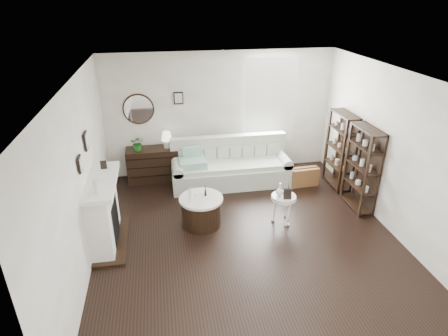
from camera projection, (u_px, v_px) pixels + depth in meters
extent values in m
plane|color=black|center=(247.00, 237.00, 6.38)|extent=(5.50, 5.50, 0.00)
plane|color=white|center=(252.00, 78.00, 5.22)|extent=(5.50, 5.50, 0.00)
plane|color=beige|center=(220.00, 114.00, 8.24)|extent=(5.00, 0.00, 5.00)
plane|color=beige|center=(321.00, 294.00, 3.35)|extent=(5.00, 0.00, 5.00)
plane|color=beige|center=(81.00, 178.00, 5.40)|extent=(0.00, 5.50, 5.50)
plane|color=beige|center=(396.00, 155.00, 6.19)|extent=(0.00, 5.50, 5.50)
cube|color=white|center=(269.00, 101.00, 8.29)|extent=(1.00, 0.02, 1.80)
cube|color=white|center=(270.00, 101.00, 8.23)|extent=(1.15, 0.02, 1.90)
cylinder|color=silver|center=(138.00, 109.00, 7.85)|extent=(0.60, 0.03, 0.60)
cube|color=black|center=(178.00, 98.00, 7.90)|extent=(0.20, 0.03, 0.26)
cube|color=white|center=(103.00, 213.00, 6.04)|extent=(0.34, 1.20, 1.10)
cube|color=black|center=(107.00, 221.00, 6.11)|extent=(0.30, 0.65, 0.70)
cube|color=white|center=(102.00, 182.00, 5.80)|extent=(0.44, 1.35, 0.08)
cube|color=black|center=(113.00, 240.00, 6.28)|extent=(0.50, 1.40, 0.05)
cylinder|color=beige|center=(96.00, 187.00, 5.34)|extent=(0.08, 0.08, 0.22)
cube|color=black|center=(104.00, 165.00, 6.11)|extent=(0.10, 0.03, 0.14)
cube|color=black|center=(80.00, 164.00, 5.26)|extent=(0.03, 0.18, 0.24)
cube|color=black|center=(86.00, 141.00, 5.79)|extent=(0.03, 0.22, 0.28)
cube|color=black|center=(340.00, 150.00, 7.77)|extent=(0.30, 0.80, 1.60)
cylinder|color=tan|center=(343.00, 168.00, 7.67)|extent=(0.08, 0.08, 0.11)
cylinder|color=tan|center=(338.00, 163.00, 7.89)|extent=(0.08, 0.08, 0.11)
cylinder|color=tan|center=(332.00, 158.00, 8.11)|extent=(0.08, 0.08, 0.11)
cylinder|color=tan|center=(346.00, 150.00, 7.50)|extent=(0.08, 0.08, 0.11)
cylinder|color=tan|center=(340.00, 145.00, 7.72)|extent=(0.08, 0.08, 0.11)
cylinder|color=tan|center=(335.00, 141.00, 7.94)|extent=(0.08, 0.08, 0.11)
cylinder|color=tan|center=(349.00, 131.00, 7.33)|extent=(0.08, 0.08, 0.11)
cylinder|color=tan|center=(343.00, 127.00, 7.55)|extent=(0.08, 0.08, 0.11)
cylinder|color=tan|center=(337.00, 123.00, 7.77)|extent=(0.08, 0.08, 0.11)
cube|color=black|center=(362.00, 169.00, 6.97)|extent=(0.30, 0.80, 1.60)
cylinder|color=tan|center=(365.00, 188.00, 6.87)|extent=(0.08, 0.08, 0.11)
cylinder|color=tan|center=(359.00, 182.00, 7.09)|extent=(0.08, 0.08, 0.11)
cylinder|color=tan|center=(352.00, 176.00, 7.31)|extent=(0.08, 0.08, 0.11)
cylinder|color=tan|center=(369.00, 169.00, 6.70)|extent=(0.08, 0.08, 0.11)
cylinder|color=tan|center=(362.00, 163.00, 6.92)|extent=(0.08, 0.08, 0.11)
cylinder|color=tan|center=(355.00, 158.00, 7.14)|extent=(0.08, 0.08, 0.11)
cylinder|color=tan|center=(373.00, 148.00, 6.53)|extent=(0.08, 0.08, 0.11)
cylinder|color=tan|center=(365.00, 143.00, 6.75)|extent=(0.08, 0.08, 0.11)
cylinder|color=tan|center=(359.00, 138.00, 6.97)|extent=(0.08, 0.08, 0.11)
cube|color=#B6C3AE|center=(231.00, 175.00, 8.08)|extent=(2.52, 0.87, 0.41)
cube|color=#B6C3AE|center=(231.00, 165.00, 7.95)|extent=(2.18, 0.70, 0.10)
cube|color=#B6C3AE|center=(228.00, 152.00, 8.22)|extent=(2.52, 0.19, 0.78)
cube|color=#B6C3AE|center=(178.00, 177.00, 7.88)|extent=(0.21, 0.83, 0.50)
cube|color=#B6C3AE|center=(282.00, 169.00, 8.24)|extent=(0.21, 0.83, 0.50)
cube|color=#248456|center=(193.00, 163.00, 7.75)|extent=(0.58, 0.49, 0.14)
cube|color=brown|center=(304.00, 177.00, 8.00)|extent=(0.62, 0.24, 0.40)
cube|color=black|center=(153.00, 164.00, 8.17)|extent=(1.11, 0.46, 0.74)
cube|color=black|center=(154.00, 176.00, 8.03)|extent=(1.07, 0.01, 0.02)
cube|color=black|center=(153.00, 167.00, 7.94)|extent=(1.07, 0.01, 0.02)
cube|color=black|center=(152.00, 159.00, 7.85)|extent=(1.07, 0.01, 0.01)
imported|color=#1C621D|center=(138.00, 143.00, 7.86)|extent=(0.32, 0.29, 0.32)
cylinder|color=black|center=(201.00, 212.00, 6.65)|extent=(0.71, 0.71, 0.49)
cylinder|color=beige|center=(201.00, 199.00, 6.53)|extent=(0.77, 0.77, 0.04)
cylinder|color=white|center=(284.00, 196.00, 6.60)|extent=(0.43, 0.43, 0.03)
cylinder|color=white|center=(284.00, 198.00, 6.62)|extent=(0.44, 0.44, 0.02)
cylinder|color=white|center=(283.00, 209.00, 6.72)|extent=(0.03, 0.03, 0.50)
cylinder|color=silver|center=(190.00, 195.00, 6.36)|extent=(0.06, 0.06, 0.27)
cube|color=white|center=(199.00, 199.00, 6.30)|extent=(0.16, 0.08, 0.20)
cube|color=black|center=(287.00, 194.00, 6.45)|extent=(0.15, 0.08, 0.19)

